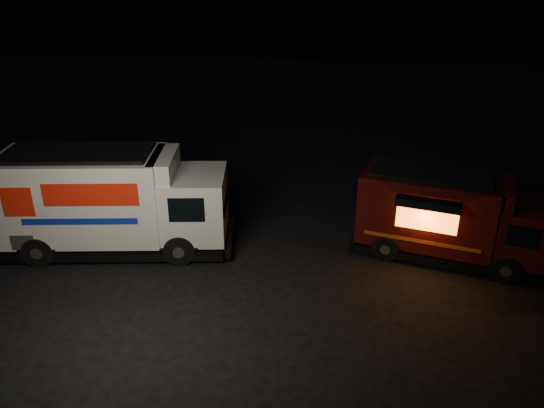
{
  "coord_description": "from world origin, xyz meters",
  "views": [
    {
      "loc": [
        4.0,
        -13.12,
        8.56
      ],
      "look_at": [
        1.24,
        2.0,
        1.62
      ],
      "focal_mm": 35.0,
      "sensor_mm": 36.0,
      "label": 1
    }
  ],
  "objects": [
    {
      "name": "ground",
      "position": [
        0.0,
        0.0,
        0.0
      ],
      "size": [
        80.0,
        80.0,
        0.0
      ],
      "primitive_type": "plane",
      "color": "black",
      "rests_on": "ground"
    },
    {
      "name": "white_truck",
      "position": [
        -3.71,
        1.22,
        1.68
      ],
      "size": [
        7.76,
        3.92,
        3.36
      ],
      "primitive_type": null,
      "rotation": [
        0.0,
        0.0,
        0.2
      ],
      "color": "silver",
      "rests_on": "ground"
    },
    {
      "name": "red_truck",
      "position": [
        6.88,
        2.55,
        1.4
      ],
      "size": [
        6.32,
        3.35,
        2.79
      ],
      "primitive_type": null,
      "rotation": [
        0.0,
        0.0,
        -0.2
      ],
      "color": "#3C0D0A",
      "rests_on": "ground"
    }
  ]
}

